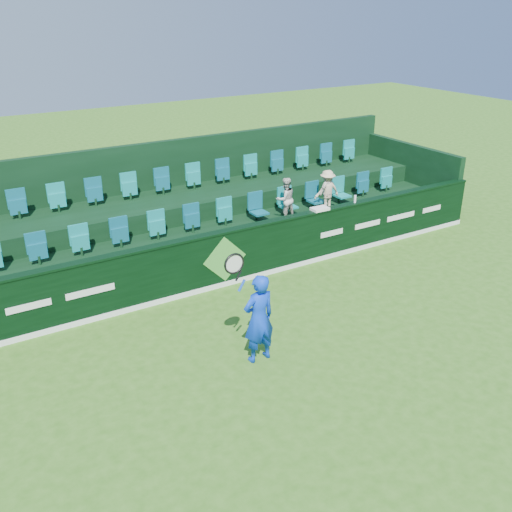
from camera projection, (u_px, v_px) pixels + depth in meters
ground at (328, 370)px, 10.28m from camera, size 60.00×60.00×0.00m
sponsor_hoarding at (223, 258)px, 13.13m from camera, size 16.00×0.25×1.35m
stand_tier_front at (202, 253)px, 14.10m from camera, size 16.00×2.00×0.80m
stand_tier_back at (170, 221)px, 15.48m from camera, size 16.00×1.80×1.30m
stand_rear at (163, 196)px, 15.60m from camera, size 16.00×4.10×2.60m
seat_row_front at (193, 222)px, 14.13m from camera, size 13.50×0.50×0.60m
seat_row_back at (164, 184)px, 15.33m from camera, size 13.50×0.50×0.60m
tennis_player at (259, 318)px, 10.24m from camera, size 1.13×0.44×2.38m
spectator_left at (285, 199)px, 14.90m from camera, size 0.56×0.44×1.14m
spectator_middle at (327, 192)px, 15.57m from camera, size 0.69×0.43×1.09m
spectator_right at (327, 191)px, 15.56m from camera, size 0.78×0.50×1.15m
towel at (320, 209)px, 14.16m from camera, size 0.43×0.28×0.06m
drinks_bottle at (355, 199)px, 14.67m from camera, size 0.06×0.06×0.20m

